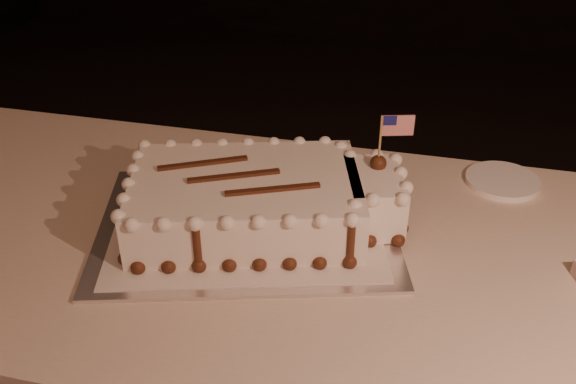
# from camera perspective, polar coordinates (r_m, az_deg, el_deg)

# --- Properties ---
(cake_board) EXTENTS (0.64, 0.55, 0.01)m
(cake_board) POSITION_cam_1_polar(r_m,az_deg,el_deg) (1.21, -3.68, -2.95)
(cake_board) COLOR beige
(cake_board) RESTS_ON banquet_table
(doily) EXTENTS (0.58, 0.50, 0.00)m
(doily) POSITION_cam_1_polar(r_m,az_deg,el_deg) (1.21, -3.68, -2.75)
(doily) COLOR silver
(doily) RESTS_ON cake_board
(sheet_cake) EXTENTS (0.54, 0.39, 0.21)m
(sheet_cake) POSITION_cam_1_polar(r_m,az_deg,el_deg) (1.18, -2.35, -0.70)
(sheet_cake) COLOR white
(sheet_cake) RESTS_ON doily
(side_plate) EXTENTS (0.15, 0.15, 0.01)m
(side_plate) POSITION_cam_1_polar(r_m,az_deg,el_deg) (1.42, 18.53, 0.95)
(side_plate) COLOR white
(side_plate) RESTS_ON banquet_table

